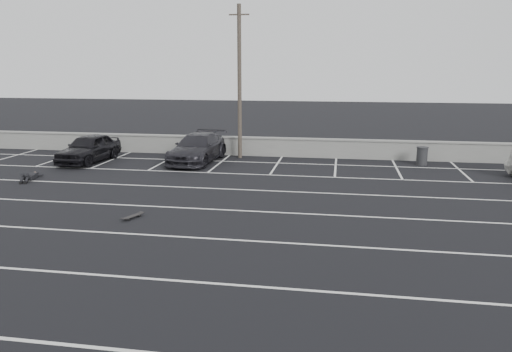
% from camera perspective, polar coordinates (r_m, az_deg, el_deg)
% --- Properties ---
extents(ground, '(120.00, 120.00, 0.00)m').
position_cam_1_polar(ground, '(14.97, -7.20, -7.00)').
color(ground, black).
rests_on(ground, ground).
extents(seawall, '(50.00, 0.45, 1.06)m').
position_cam_1_polar(seawall, '(28.16, 1.02, 3.42)').
color(seawall, gray).
rests_on(seawall, ground).
extents(stall_lines, '(36.00, 20.05, 0.01)m').
position_cam_1_polar(stall_lines, '(19.06, -3.61, -2.66)').
color(stall_lines, silver).
rests_on(stall_lines, ground).
extents(car_left, '(2.06, 4.47, 1.48)m').
position_cam_1_polar(car_left, '(27.74, -18.56, 3.04)').
color(car_left, black).
rests_on(car_left, ground).
extents(car_right, '(2.38, 5.19, 1.47)m').
position_cam_1_polar(car_right, '(26.55, -6.70, 3.19)').
color(car_right, black).
rests_on(car_right, ground).
extents(utility_pole, '(1.09, 0.22, 8.14)m').
position_cam_1_polar(utility_pole, '(27.26, -1.90, 10.67)').
color(utility_pole, '#4C4238').
rests_on(utility_pole, ground).
extents(trash_bin, '(0.62, 0.62, 0.93)m').
position_cam_1_polar(trash_bin, '(26.95, 18.44, 2.21)').
color(trash_bin, '#28282B').
rests_on(trash_bin, ground).
extents(person, '(1.86, 2.54, 0.43)m').
position_cam_1_polar(person, '(24.65, -24.27, 0.22)').
color(person, black).
rests_on(person, ground).
extents(skateboard, '(0.46, 0.78, 0.09)m').
position_cam_1_polar(skateboard, '(17.15, -13.92, -4.49)').
color(skateboard, black).
rests_on(skateboard, ground).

